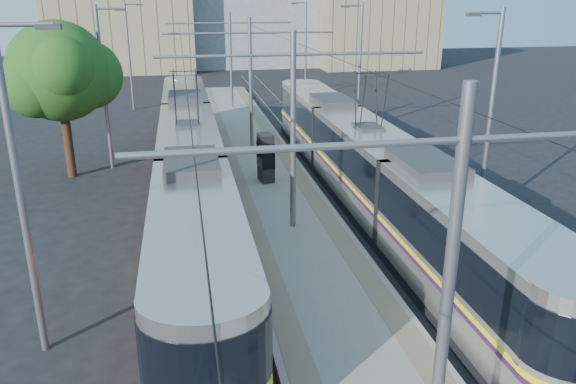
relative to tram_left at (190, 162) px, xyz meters
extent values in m
plane|color=black|center=(3.60, -12.37, -1.71)|extent=(160.00, 160.00, 0.00)
cube|color=gray|center=(3.60, 4.63, -1.56)|extent=(4.00, 50.00, 0.30)
cube|color=gray|center=(2.15, 4.63, -1.40)|extent=(0.70, 50.00, 0.01)
cube|color=gray|center=(5.05, 4.63, -1.40)|extent=(0.70, 50.00, 0.01)
cube|color=gray|center=(-0.72, 4.63, -1.69)|extent=(0.07, 70.00, 0.03)
cube|color=gray|center=(0.72, 4.63, -1.69)|extent=(0.07, 70.00, 0.03)
cube|color=gray|center=(6.48, 4.63, -1.69)|extent=(0.07, 70.00, 0.03)
cube|color=gray|center=(7.92, 4.63, -1.69)|extent=(0.07, 70.00, 0.03)
cube|color=black|center=(0.00, 0.00, -1.51)|extent=(2.30, 30.24, 0.40)
cube|color=#B2ACA3|center=(0.00, 0.00, 0.14)|extent=(2.40, 28.64, 2.90)
cube|color=black|center=(0.00, 0.00, 0.64)|extent=(2.43, 28.64, 1.30)
cube|color=#FFE90D|center=(0.00, 0.00, -0.26)|extent=(2.43, 28.64, 0.12)
cube|color=#AC1009|center=(0.00, 0.00, -0.76)|extent=(2.42, 28.64, 1.10)
cube|color=#2D2D30|center=(0.00, 0.00, 1.74)|extent=(1.68, 3.00, 0.30)
cube|color=black|center=(7.20, -1.92, -1.51)|extent=(2.30, 27.81, 0.40)
cube|color=beige|center=(7.20, -1.92, 0.14)|extent=(2.40, 26.21, 2.90)
cube|color=black|center=(7.20, -1.92, 0.64)|extent=(2.43, 26.21, 1.30)
cube|color=yellow|center=(7.20, -1.92, -0.26)|extent=(2.43, 26.21, 0.12)
cube|color=#361240|center=(7.20, -1.92, -0.41)|extent=(2.43, 26.21, 0.10)
cube|color=#2D2D30|center=(7.20, -1.92, 1.74)|extent=(1.68, 3.00, 0.30)
cylinder|color=slate|center=(3.60, -16.37, 2.09)|extent=(0.20, 0.20, 7.00)
cylinder|color=slate|center=(3.60, -16.37, 4.79)|extent=(9.20, 0.10, 0.10)
cylinder|color=slate|center=(3.60, -4.37, 2.09)|extent=(0.20, 0.20, 7.00)
cylinder|color=slate|center=(3.60, -4.37, 4.79)|extent=(9.20, 0.10, 0.10)
cylinder|color=slate|center=(3.60, 7.63, 2.09)|extent=(0.20, 0.20, 7.00)
cylinder|color=slate|center=(3.60, 7.63, 4.79)|extent=(9.20, 0.10, 0.10)
cylinder|color=slate|center=(3.60, 19.63, 2.09)|extent=(0.20, 0.20, 7.00)
cylinder|color=slate|center=(3.60, 19.63, 4.79)|extent=(9.20, 0.10, 0.10)
cylinder|color=black|center=(0.00, 4.63, 3.84)|extent=(0.02, 70.00, 0.02)
cylinder|color=black|center=(7.20, 4.63, 3.84)|extent=(0.02, 70.00, 0.02)
cylinder|color=slate|center=(-3.90, -10.37, 2.29)|extent=(0.18, 0.18, 8.00)
cube|color=#2D2D30|center=(-2.80, -10.37, 6.04)|extent=(0.50, 0.22, 0.12)
cylinder|color=slate|center=(-3.90, 5.63, 2.29)|extent=(0.18, 0.18, 8.00)
cube|color=#2D2D30|center=(-2.80, 5.63, 6.04)|extent=(0.50, 0.22, 0.12)
cylinder|color=slate|center=(-3.90, 21.63, 2.29)|extent=(0.18, 0.18, 8.00)
cube|color=#2D2D30|center=(-2.80, 21.63, 6.04)|extent=(0.50, 0.22, 0.12)
cylinder|color=slate|center=(11.10, -4.37, 2.29)|extent=(0.18, 0.18, 8.00)
cube|color=#2D2D30|center=(10.00, -4.37, 6.04)|extent=(0.50, 0.22, 0.12)
cylinder|color=slate|center=(11.10, 11.63, 2.29)|extent=(0.18, 0.18, 8.00)
cube|color=#2D2D30|center=(10.00, 11.63, 6.04)|extent=(0.50, 0.22, 0.12)
cylinder|color=slate|center=(11.10, 27.63, 2.29)|extent=(0.18, 0.18, 8.00)
cube|color=#2D2D30|center=(10.00, 27.63, 6.04)|extent=(0.50, 0.22, 0.12)
cube|color=black|center=(3.43, 1.13, -0.31)|extent=(0.69, 1.02, 2.20)
cube|color=black|center=(3.43, 1.13, -0.16)|extent=(0.73, 1.06, 1.15)
cylinder|color=#382314|center=(-5.66, 4.45, -0.17)|extent=(0.42, 0.42, 3.07)
sphere|color=#254E16|center=(-5.66, 4.45, 3.38)|extent=(4.60, 4.60, 4.60)
sphere|color=#254E16|center=(-4.51, 5.22, 3.09)|extent=(3.26, 3.26, 3.26)
cube|color=gray|center=(-6.40, 47.63, 5.31)|extent=(16.00, 12.00, 14.03)
cube|color=gray|center=(23.60, 45.63, 4.16)|extent=(14.00, 10.00, 11.73)
camera|label=1|loc=(-0.15, -23.25, 6.65)|focal=35.00mm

